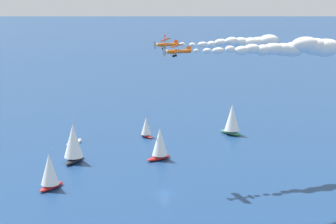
{
  "coord_description": "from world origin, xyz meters",
  "views": [
    {
      "loc": [
        -117.96,
        -86.39,
        55.21
      ],
      "look_at": [
        0.76,
        -0.58,
        22.41
      ],
      "focal_mm": 61.26,
      "sensor_mm": 36.0,
      "label": 1
    }
  ],
  "objects_px": {
    "sailboat_far_stbd": "(146,127)",
    "wingwalker_wingman": "(165,36)",
    "biplane_lead": "(176,51)",
    "biplane_wingman": "(165,44)",
    "sailboat_inshore": "(160,144)",
    "motorboat_trailing": "(75,143)",
    "wingwalker_lead": "(176,42)",
    "sailboat_ahead": "(73,143)",
    "sailboat_far_port": "(50,171)",
    "sailboat_offshore": "(232,119)"
  },
  "relations": [
    {
      "from": "sailboat_far_stbd",
      "to": "wingwalker_wingman",
      "type": "xyz_separation_m",
      "value": [
        -32.93,
        -32.62,
        37.22
      ]
    },
    {
      "from": "biplane_lead",
      "to": "biplane_wingman",
      "type": "relative_size",
      "value": 1.0
    },
    {
      "from": "sailboat_inshore",
      "to": "motorboat_trailing",
      "type": "distance_m",
      "value": 35.55
    },
    {
      "from": "sailboat_inshore",
      "to": "motorboat_trailing",
      "type": "relative_size",
      "value": 1.66
    },
    {
      "from": "biplane_lead",
      "to": "wingwalker_lead",
      "type": "height_order",
      "value": "wingwalker_lead"
    },
    {
      "from": "biplane_lead",
      "to": "sailboat_ahead",
      "type": "bearing_deg",
      "value": 75.87
    },
    {
      "from": "biplane_lead",
      "to": "wingwalker_lead",
      "type": "relative_size",
      "value": 4.49
    },
    {
      "from": "sailboat_far_stbd",
      "to": "biplane_lead",
      "type": "bearing_deg",
      "value": -135.81
    },
    {
      "from": "sailboat_inshore",
      "to": "sailboat_far_port",
      "type": "bearing_deg",
      "value": 168.3
    },
    {
      "from": "sailboat_offshore",
      "to": "wingwalker_wingman",
      "type": "height_order",
      "value": "wingwalker_wingman"
    },
    {
      "from": "sailboat_ahead",
      "to": "wingwalker_wingman",
      "type": "distance_m",
      "value": 47.74
    },
    {
      "from": "wingwalker_lead",
      "to": "wingwalker_wingman",
      "type": "xyz_separation_m",
      "value": [
        16.33,
        15.16,
        -0.67
      ]
    },
    {
      "from": "sailboat_far_port",
      "to": "sailboat_far_stbd",
      "type": "distance_m",
      "value": 59.99
    },
    {
      "from": "motorboat_trailing",
      "to": "biplane_wingman",
      "type": "relative_size",
      "value": 1.03
    },
    {
      "from": "sailboat_far_port",
      "to": "sailboat_ahead",
      "type": "bearing_deg",
      "value": 29.75
    },
    {
      "from": "sailboat_far_port",
      "to": "sailboat_far_stbd",
      "type": "bearing_deg",
      "value": 11.87
    },
    {
      "from": "sailboat_far_stbd",
      "to": "sailboat_offshore",
      "type": "distance_m",
      "value": 32.14
    },
    {
      "from": "sailboat_inshore",
      "to": "sailboat_offshore",
      "type": "bearing_deg",
      "value": -4.48
    },
    {
      "from": "sailboat_ahead",
      "to": "biplane_wingman",
      "type": "relative_size",
      "value": 2.04
    },
    {
      "from": "sailboat_offshore",
      "to": "biplane_wingman",
      "type": "relative_size",
      "value": 1.9
    },
    {
      "from": "biplane_wingman",
      "to": "sailboat_ahead",
      "type": "bearing_deg",
      "value": 97.4
    },
    {
      "from": "sailboat_far_stbd",
      "to": "biplane_wingman",
      "type": "distance_m",
      "value": 58.5
    },
    {
      "from": "wingwalker_lead",
      "to": "motorboat_trailing",
      "type": "bearing_deg",
      "value": 66.64
    },
    {
      "from": "biplane_wingman",
      "to": "sailboat_far_stbd",
      "type": "bearing_deg",
      "value": 44.82
    },
    {
      "from": "wingwalker_wingman",
      "to": "wingwalker_lead",
      "type": "bearing_deg",
      "value": -137.13
    },
    {
      "from": "sailboat_far_stbd",
      "to": "sailboat_ahead",
      "type": "distance_m",
      "value": 37.53
    },
    {
      "from": "sailboat_far_stbd",
      "to": "sailboat_ahead",
      "type": "height_order",
      "value": "sailboat_ahead"
    },
    {
      "from": "sailboat_inshore",
      "to": "wingwalker_lead",
      "type": "relative_size",
      "value": 7.71
    },
    {
      "from": "sailboat_offshore",
      "to": "wingwalker_wingman",
      "type": "xyz_separation_m",
      "value": [
        -54.54,
        -8.91,
        35.2
      ]
    },
    {
      "from": "sailboat_offshore",
      "to": "biplane_lead",
      "type": "bearing_deg",
      "value": -161.05
    },
    {
      "from": "sailboat_offshore",
      "to": "sailboat_far_stbd",
      "type": "bearing_deg",
      "value": 132.35
    },
    {
      "from": "sailboat_offshore",
      "to": "sailboat_ahead",
      "type": "relative_size",
      "value": 0.93
    },
    {
      "from": "sailboat_inshore",
      "to": "sailboat_ahead",
      "type": "distance_m",
      "value": 27.31
    },
    {
      "from": "sailboat_inshore",
      "to": "biplane_wingman",
      "type": "height_order",
      "value": "biplane_wingman"
    },
    {
      "from": "sailboat_ahead",
      "to": "biplane_lead",
      "type": "distance_m",
      "value": 59.61
    },
    {
      "from": "wingwalker_lead",
      "to": "sailboat_ahead",
      "type": "bearing_deg",
      "value": 76.05
    },
    {
      "from": "sailboat_far_stbd",
      "to": "biplane_wingman",
      "type": "relative_size",
      "value": 1.25
    },
    {
      "from": "biplane_lead",
      "to": "sailboat_offshore",
      "type": "bearing_deg",
      "value": 18.95
    },
    {
      "from": "wingwalker_wingman",
      "to": "biplane_lead",
      "type": "bearing_deg",
      "value": -136.91
    },
    {
      "from": "biplane_wingman",
      "to": "wingwalker_wingman",
      "type": "xyz_separation_m",
      "value": [
        0.25,
        0.36,
        2.11
      ]
    },
    {
      "from": "sailboat_offshore",
      "to": "wingwalker_lead",
      "type": "height_order",
      "value": "wingwalker_lead"
    },
    {
      "from": "sailboat_far_stbd",
      "to": "sailboat_ahead",
      "type": "xyz_separation_m",
      "value": [
        -37.44,
        -0.19,
        2.48
      ]
    },
    {
      "from": "sailboat_inshore",
      "to": "wingwalker_wingman",
      "type": "xyz_separation_m",
      "value": [
        -13.71,
        -12.11,
        35.76
      ]
    },
    {
      "from": "motorboat_trailing",
      "to": "sailboat_ahead",
      "type": "relative_size",
      "value": 0.51
    },
    {
      "from": "sailboat_far_port",
      "to": "biplane_wingman",
      "type": "xyz_separation_m",
      "value": [
        25.51,
        -20.64,
        33.81
      ]
    },
    {
      "from": "sailboat_inshore",
      "to": "motorboat_trailing",
      "type": "xyz_separation_m",
      "value": [
        -3.1,
        35.08,
        -4.84
      ]
    },
    {
      "from": "wingwalker_lead",
      "to": "wingwalker_wingman",
      "type": "bearing_deg",
      "value": 42.87
    },
    {
      "from": "sailboat_far_port",
      "to": "wingwalker_lead",
      "type": "distance_m",
      "value": 51.8
    },
    {
      "from": "sailboat_ahead",
      "to": "wingwalker_lead",
      "type": "height_order",
      "value": "wingwalker_lead"
    },
    {
      "from": "motorboat_trailing",
      "to": "biplane_lead",
      "type": "relative_size",
      "value": 1.03
    }
  ]
}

